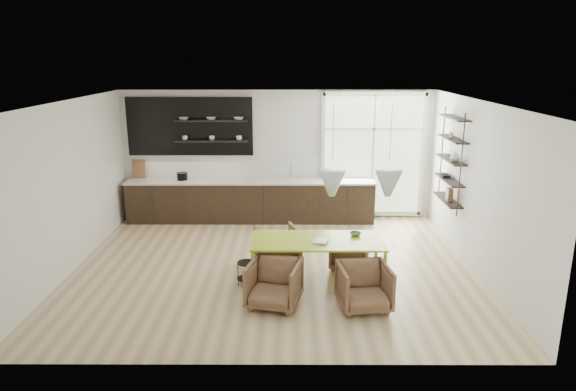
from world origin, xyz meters
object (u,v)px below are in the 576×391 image
object	(u,v)px
armchair_back_left	(277,245)
armchair_front_right	(364,287)
armchair_back_right	(349,252)
armchair_front_left	(274,284)
wire_stool	(246,270)
dining_table	(318,243)

from	to	relation	value
armchair_back_left	armchair_front_right	distance (m)	2.17
armchair_back_right	armchair_front_left	size ratio (longest dim) A/B	0.86
wire_stool	armchair_front_left	bearing A→B (deg)	-56.65
dining_table	armchair_back_right	distance (m)	1.01
armchair_back_right	armchair_front_left	xyz separation A→B (m)	(-1.28, -1.43, 0.05)
armchair_back_right	armchair_front_right	distance (m)	1.51
armchair_front_left	dining_table	bearing A→B (deg)	60.91
dining_table	wire_stool	xyz separation A→B (m)	(-1.16, -0.02, -0.47)
armchair_back_right	wire_stool	size ratio (longest dim) A/B	1.67
dining_table	armchair_back_left	size ratio (longest dim) A/B	2.89
wire_stool	armchair_back_left	bearing A→B (deg)	62.40
armchair_back_left	wire_stool	distance (m)	1.04
armchair_front_right	armchair_front_left	bearing A→B (deg)	168.90
armchair_front_right	wire_stool	size ratio (longest dim) A/B	1.89
armchair_back_left	dining_table	bearing A→B (deg)	109.63
armchair_front_left	wire_stool	size ratio (longest dim) A/B	1.93
armchair_back_right	armchair_front_right	world-z (taller)	armchair_front_right
dining_table	armchair_front_right	world-z (taller)	dining_table
armchair_front_right	armchair_back_right	bearing A→B (deg)	84.18
dining_table	wire_stool	world-z (taller)	dining_table
armchair_front_right	armchair_back_left	bearing A→B (deg)	119.89
armchair_front_left	armchair_front_right	size ratio (longest dim) A/B	1.02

